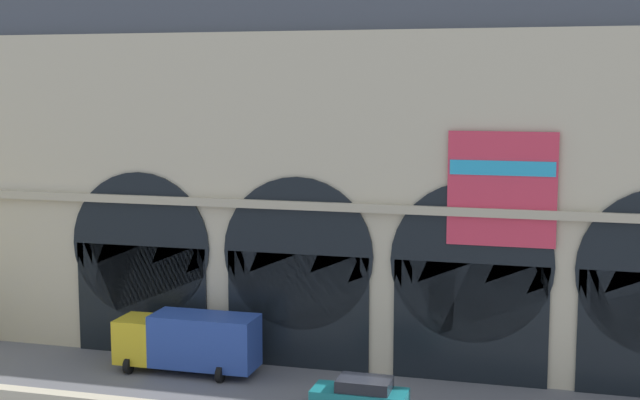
# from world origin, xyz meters

# --- Properties ---
(station_building) EXTENTS (46.86, 5.57, 20.85)m
(station_building) POSITION_xyz_m (0.04, 7.57, 10.16)
(station_building) COLOR beige
(station_building) RESTS_ON ground
(box_truck_midwest) EXTENTS (7.50, 2.91, 3.12)m
(box_truck_midwest) POSITION_xyz_m (-9.71, 2.62, 1.70)
(box_truck_midwest) COLOR gold
(box_truck_midwest) RESTS_ON ground
(car_center) EXTENTS (4.40, 2.22, 1.55)m
(car_center) POSITION_xyz_m (0.15, -0.39, 0.80)
(car_center) COLOR #19727A
(car_center) RESTS_ON ground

